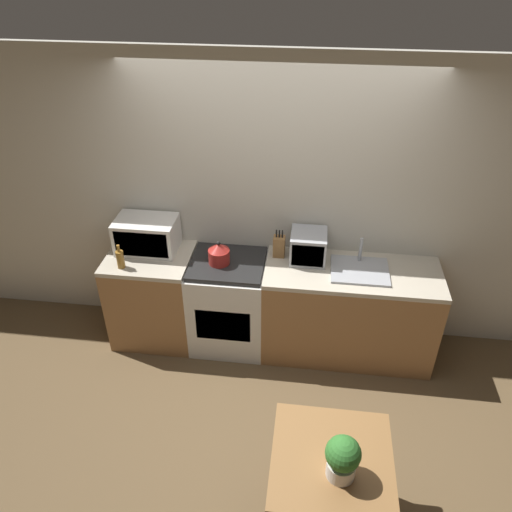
{
  "coord_description": "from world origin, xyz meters",
  "views": [
    {
      "loc": [
        0.32,
        -2.82,
        3.36
      ],
      "look_at": [
        -0.11,
        0.59,
        1.05
      ],
      "focal_mm": 35.0,
      "sensor_mm": 36.0,
      "label": 1
    }
  ],
  "objects_px": {
    "microwave": "(147,235)",
    "bottle": "(120,259)",
    "toaster_oven": "(308,247)",
    "dining_table": "(331,469)",
    "kettle": "(219,254)",
    "stove_range": "(229,302)"
  },
  "relations": [
    {
      "from": "microwave",
      "to": "bottle",
      "type": "distance_m",
      "value": 0.34
    },
    {
      "from": "toaster_oven",
      "to": "dining_table",
      "type": "relative_size",
      "value": 0.42
    },
    {
      "from": "bottle",
      "to": "kettle",
      "type": "bearing_deg",
      "value": 11.97
    },
    {
      "from": "stove_range",
      "to": "toaster_oven",
      "type": "xyz_separation_m",
      "value": [
        0.69,
        0.13,
        0.58
      ]
    },
    {
      "from": "kettle",
      "to": "microwave",
      "type": "height_order",
      "value": "microwave"
    },
    {
      "from": "bottle",
      "to": "dining_table",
      "type": "relative_size",
      "value": 0.3
    },
    {
      "from": "kettle",
      "to": "toaster_oven",
      "type": "height_order",
      "value": "toaster_oven"
    },
    {
      "from": "stove_range",
      "to": "bottle",
      "type": "height_order",
      "value": "bottle"
    },
    {
      "from": "toaster_oven",
      "to": "dining_table",
      "type": "bearing_deg",
      "value": -82.89
    },
    {
      "from": "stove_range",
      "to": "dining_table",
      "type": "bearing_deg",
      "value": -61.56
    },
    {
      "from": "microwave",
      "to": "dining_table",
      "type": "distance_m",
      "value": 2.49
    },
    {
      "from": "microwave",
      "to": "dining_table",
      "type": "relative_size",
      "value": 0.72
    },
    {
      "from": "stove_range",
      "to": "toaster_oven",
      "type": "distance_m",
      "value": 0.91
    },
    {
      "from": "microwave",
      "to": "bottle",
      "type": "xyz_separation_m",
      "value": [
        -0.14,
        -0.31,
        -0.06
      ]
    },
    {
      "from": "microwave",
      "to": "bottle",
      "type": "bearing_deg",
      "value": -115.13
    },
    {
      "from": "toaster_oven",
      "to": "dining_table",
      "type": "distance_m",
      "value": 1.89
    },
    {
      "from": "kettle",
      "to": "toaster_oven",
      "type": "bearing_deg",
      "value": 11.36
    },
    {
      "from": "microwave",
      "to": "dining_table",
      "type": "xyz_separation_m",
      "value": [
        1.66,
        -1.81,
        -0.43
      ]
    },
    {
      "from": "stove_range",
      "to": "microwave",
      "type": "xyz_separation_m",
      "value": [
        -0.74,
        0.11,
        0.6
      ]
    },
    {
      "from": "stove_range",
      "to": "bottle",
      "type": "xyz_separation_m",
      "value": [
        -0.88,
        -0.19,
        0.54
      ]
    },
    {
      "from": "microwave",
      "to": "dining_table",
      "type": "bearing_deg",
      "value": -47.54
    },
    {
      "from": "stove_range",
      "to": "bottle",
      "type": "distance_m",
      "value": 1.05
    }
  ]
}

